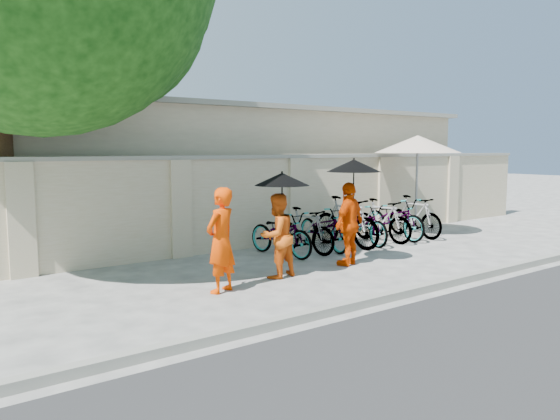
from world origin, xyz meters
TOP-DOWN VIEW (x-y plane):
  - ground at (0.00, 0.00)m, footprint 80.00×80.00m
  - kerb at (0.00, -1.70)m, footprint 40.00×0.16m
  - compound_wall at (1.00, 3.20)m, footprint 20.00×0.30m
  - building_behind at (2.00, 7.00)m, footprint 14.00×6.00m
  - monk_left at (-1.74, 0.19)m, footprint 0.70×0.60m
  - monk_center at (-0.48, 0.46)m, footprint 0.79×0.66m
  - parasol_center at (-0.43, 0.38)m, footprint 0.94×0.94m
  - monk_right at (1.23, 0.45)m, footprint 1.01×0.66m
  - parasol_right at (1.25, 0.37)m, footprint 1.02×1.02m
  - patio_umbrella at (5.07, 2.01)m, footprint 2.74×2.74m
  - bike_0 at (0.74, 1.96)m, footprint 0.84×1.85m
  - bike_1 at (1.33, 1.88)m, footprint 0.68×1.67m
  - bike_2 at (1.92, 1.96)m, footprint 0.89×1.94m
  - bike_3 at (2.51, 1.89)m, footprint 0.71×1.95m
  - bike_4 at (3.10, 1.96)m, footprint 0.84×1.88m
  - bike_5 at (3.69, 1.89)m, footprint 0.64×1.75m
  - bike_6 at (4.28, 2.02)m, footprint 0.76×1.97m
  - bike_7 at (4.87, 1.88)m, footprint 0.57×1.76m

SIDE VIEW (x-z plane):
  - ground at x=0.00m, z-range 0.00..0.00m
  - kerb at x=0.00m, z-range 0.00..0.12m
  - bike_0 at x=0.74m, z-range 0.00..0.94m
  - bike_4 at x=3.10m, z-range 0.00..0.95m
  - bike_1 at x=1.33m, z-range 0.00..0.97m
  - bike_2 at x=1.92m, z-range 0.00..0.98m
  - bike_6 at x=4.28m, z-range 0.00..1.02m
  - bike_5 at x=3.69m, z-range 0.00..1.03m
  - bike_7 at x=4.87m, z-range 0.00..1.05m
  - bike_3 at x=2.51m, z-range 0.00..1.15m
  - monk_center at x=-0.48m, z-range 0.00..1.46m
  - monk_right at x=1.23m, z-range 0.00..1.59m
  - monk_left at x=-1.74m, z-range 0.00..1.63m
  - compound_wall at x=1.00m, z-range 0.00..2.00m
  - building_behind at x=2.00m, z-range 0.00..3.20m
  - parasol_center at x=-0.43m, z-range 1.21..2.20m
  - parasol_right at x=1.25m, z-range 1.34..2.46m
  - patio_umbrella at x=5.07m, z-range 1.03..3.58m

